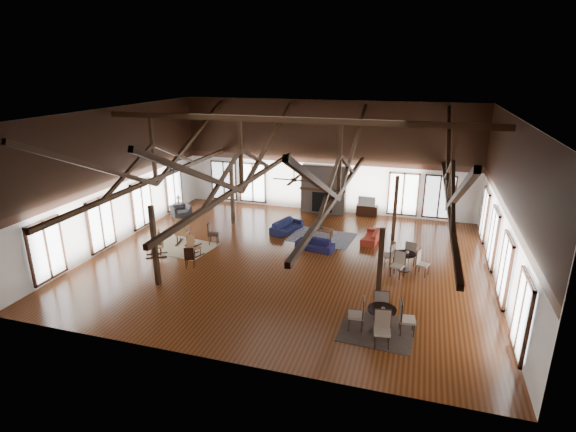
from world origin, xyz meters
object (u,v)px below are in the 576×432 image
(sofa_navy_front, at_px, (315,245))
(sofa_navy_left, at_px, (286,226))
(armchair, at_px, (181,212))
(sofa_orange, at_px, (371,236))
(coffee_table, at_px, (322,230))
(tv_console, at_px, (367,211))
(cafe_table_far, at_px, (405,259))
(cafe_table_near, at_px, (382,316))

(sofa_navy_front, bearing_deg, sofa_navy_left, 146.44)
(sofa_navy_left, relative_size, armchair, 1.88)
(sofa_orange, relative_size, coffee_table, 1.37)
(armchair, relative_size, tv_console, 0.90)
(sofa_orange, distance_m, coffee_table, 2.30)
(sofa_navy_left, xyz_separation_m, sofa_orange, (4.10, -0.11, -0.03))
(sofa_navy_left, xyz_separation_m, cafe_table_far, (5.73, -2.84, 0.22))
(cafe_table_near, bearing_deg, sofa_orange, 98.95)
(sofa_navy_left, height_order, armchair, armchair)
(coffee_table, bearing_deg, cafe_table_near, -48.14)
(cafe_table_far, bearing_deg, tv_console, 109.61)
(coffee_table, distance_m, cafe_table_near, 7.99)
(sofa_navy_front, relative_size, sofa_orange, 1.00)
(cafe_table_near, bearing_deg, sofa_navy_front, 121.18)
(sofa_navy_front, height_order, tv_console, tv_console)
(sofa_navy_left, relative_size, cafe_table_near, 0.91)
(sofa_orange, height_order, cafe_table_far, cafe_table_far)
(sofa_orange, distance_m, armchair, 10.11)
(cafe_table_near, relative_size, tv_console, 1.86)
(sofa_navy_front, xyz_separation_m, armchair, (-7.85, 2.25, 0.08))
(coffee_table, relative_size, cafe_table_far, 0.63)
(sofa_navy_front, xyz_separation_m, tv_console, (1.59, 5.40, 0.03))
(sofa_navy_front, xyz_separation_m, sofa_orange, (2.24, 1.72, 0.00))
(sofa_navy_left, height_order, sofa_orange, sofa_navy_left)
(sofa_navy_left, height_order, cafe_table_near, cafe_table_near)
(sofa_navy_front, bearing_deg, tv_console, 84.64)
(sofa_navy_front, xyz_separation_m, sofa_navy_left, (-1.86, 1.83, 0.03))
(sofa_orange, relative_size, armchair, 1.69)
(sofa_navy_left, xyz_separation_m, tv_console, (3.45, 3.57, 0.00))
(sofa_orange, relative_size, tv_console, 1.52)
(sofa_navy_front, bearing_deg, sofa_orange, 48.46)
(sofa_orange, height_order, cafe_table_near, cafe_table_near)
(coffee_table, bearing_deg, tv_console, 82.98)
(armchair, height_order, cafe_table_far, cafe_table_far)
(sofa_navy_left, distance_m, cafe_table_near, 9.12)
(sofa_orange, bearing_deg, cafe_table_far, 36.33)
(cafe_table_near, distance_m, cafe_table_far, 4.63)
(armchair, bearing_deg, sofa_orange, -51.06)
(sofa_orange, bearing_deg, cafe_table_near, 14.48)
(coffee_table, bearing_deg, sofa_navy_front, -71.79)
(sofa_orange, distance_m, cafe_table_far, 3.18)
(cafe_table_far, bearing_deg, coffee_table, 146.49)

